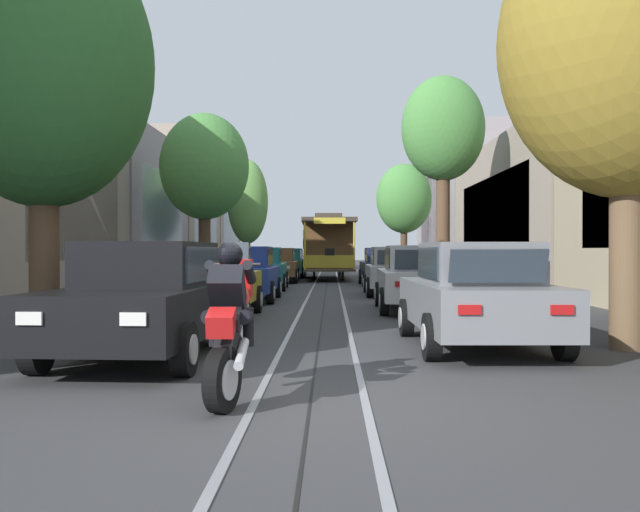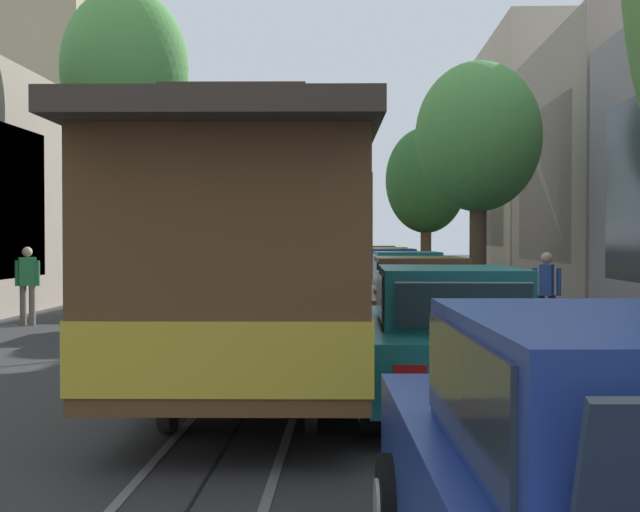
% 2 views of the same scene
% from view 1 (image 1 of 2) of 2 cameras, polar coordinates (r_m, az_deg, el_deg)
% --- Properties ---
extents(ground_plane, '(160.00, 160.00, 0.00)m').
position_cam_1_polar(ground_plane, '(27.15, 0.50, -2.64)').
color(ground_plane, '#38383A').
extents(trolley_track_rails, '(1.14, 59.12, 0.01)m').
position_cam_1_polar(trolley_track_rails, '(30.26, 0.55, -2.31)').
color(trolley_track_rails, gray).
rests_on(trolley_track_rails, ground).
extents(building_facade_left, '(5.98, 50.82, 10.53)m').
position_cam_1_polar(building_facade_left, '(31.58, -17.78, 5.59)').
color(building_facade_left, '#BCAD93').
rests_on(building_facade_left, ground).
extents(building_facade_right, '(5.81, 50.82, 10.19)m').
position_cam_1_polar(building_facade_right, '(30.08, 19.52, 6.07)').
color(building_facade_right, tan).
rests_on(building_facade_right, ground).
extents(parked_car_black_near_left, '(2.15, 4.42, 1.58)m').
position_cam_1_polar(parked_car_black_near_left, '(9.78, -13.97, -3.45)').
color(parked_car_black_near_left, black).
rests_on(parked_car_black_near_left, ground).
extents(parked_car_yellow_second_left, '(2.03, 4.37, 1.58)m').
position_cam_1_polar(parked_car_yellow_second_left, '(15.27, -9.02, -2.05)').
color(parked_car_yellow_second_left, gold).
rests_on(parked_car_yellow_second_left, ground).
extents(parked_car_blue_mid_left, '(2.01, 4.37, 1.58)m').
position_cam_1_polar(parked_car_blue_mid_left, '(20.44, -6.22, -1.41)').
color(parked_car_blue_mid_left, '#233D93').
rests_on(parked_car_blue_mid_left, ground).
extents(parked_car_teal_fourth_left, '(2.08, 4.40, 1.58)m').
position_cam_1_polar(parked_car_teal_fourth_left, '(26.38, -4.86, -0.99)').
color(parked_car_teal_fourth_left, '#196B70').
rests_on(parked_car_teal_fourth_left, ground).
extents(parked_car_brown_fifth_left, '(2.04, 4.38, 1.58)m').
position_cam_1_polar(parked_car_brown_fifth_left, '(32.20, -3.51, -0.73)').
color(parked_car_brown_fifth_left, brown).
rests_on(parked_car_brown_fifth_left, ground).
extents(parked_car_teal_sixth_left, '(2.00, 4.36, 1.58)m').
position_cam_1_polar(parked_car_teal_sixth_left, '(37.38, -2.76, -0.57)').
color(parked_car_teal_sixth_left, '#196B70').
rests_on(parked_car_teal_sixth_left, ground).
extents(parked_car_blue_far_left, '(2.13, 4.42, 1.58)m').
position_cam_1_polar(parked_car_blue_far_left, '(43.20, -2.44, -0.43)').
color(parked_car_blue_far_left, '#233D93').
rests_on(parked_car_blue_far_left, ground).
extents(parked_car_grey_near_right, '(2.05, 4.38, 1.58)m').
position_cam_1_polar(parked_car_grey_near_right, '(10.78, 12.65, -3.09)').
color(parked_car_grey_near_right, slate).
rests_on(parked_car_grey_near_right, ground).
extents(parked_car_white_second_right, '(2.07, 4.39, 1.58)m').
position_cam_1_polar(parked_car_white_second_right, '(17.05, 8.02, -1.79)').
color(parked_car_white_second_right, silver).
rests_on(parked_car_white_second_right, ground).
extents(parked_car_silver_mid_right, '(2.04, 4.38, 1.58)m').
position_cam_1_polar(parked_car_silver_mid_right, '(22.95, 6.16, -1.21)').
color(parked_car_silver_mid_right, '#B7B7BC').
rests_on(parked_car_silver_mid_right, ground).
extents(parked_car_navy_fourth_right, '(2.04, 4.38, 1.58)m').
position_cam_1_polar(parked_car_navy_fourth_right, '(29.35, 5.24, -0.85)').
color(parked_car_navy_fourth_right, '#19234C').
rests_on(parked_car_navy_fourth_right, ground).
extents(street_tree_kerb_left_near, '(3.40, 3.00, 6.58)m').
position_cam_1_polar(street_tree_kerb_left_near, '(12.02, -21.66, 14.15)').
color(street_tree_kerb_left_near, brown).
rests_on(street_tree_kerb_left_near, ground).
extents(street_tree_kerb_left_second, '(3.19, 3.01, 6.39)m').
position_cam_1_polar(street_tree_kerb_left_second, '(25.55, -9.43, 7.13)').
color(street_tree_kerb_left_second, '#4C3826').
rests_on(street_tree_kerb_left_second, ground).
extents(street_tree_kerb_left_mid, '(2.31, 1.89, 6.62)m').
position_cam_1_polar(street_tree_kerb_left_mid, '(39.92, -5.93, 4.38)').
color(street_tree_kerb_left_mid, brown).
rests_on(street_tree_kerb_left_mid, ground).
extents(street_tree_kerb_right_near, '(3.77, 3.13, 6.80)m').
position_cam_1_polar(street_tree_kerb_right_near, '(11.58, 23.85, 15.47)').
color(street_tree_kerb_right_near, brown).
rests_on(street_tree_kerb_right_near, ground).
extents(street_tree_kerb_right_second, '(3.12, 2.50, 8.00)m').
position_cam_1_polar(street_tree_kerb_right_second, '(26.86, 10.03, 9.94)').
color(street_tree_kerb_right_second, brown).
rests_on(street_tree_kerb_right_second, ground).
extents(street_tree_kerb_right_mid, '(3.21, 2.74, 6.51)m').
position_cam_1_polar(street_tree_kerb_right_mid, '(40.88, 6.88, 4.63)').
color(street_tree_kerb_right_mid, '#4C3826').
rests_on(street_tree_kerb_right_mid, ground).
extents(cable_car_trolley, '(2.80, 9.17, 3.28)m').
position_cam_1_polar(cable_car_trolley, '(36.37, 0.61, 0.76)').
color(cable_car_trolley, brown).
rests_on(cable_car_trolley, ground).
extents(motorcycle_with_rider, '(0.55, 1.95, 1.55)m').
position_cam_1_polar(motorcycle_with_rider, '(6.92, -7.32, -4.89)').
color(motorcycle_with_rider, black).
rests_on(motorcycle_with_rider, ground).
extents(pedestrian_on_left_pavement, '(0.55, 0.23, 1.60)m').
position_cam_1_polar(pedestrian_on_left_pavement, '(33.84, 10.87, -0.51)').
color(pedestrian_on_left_pavement, '#4C4233').
rests_on(pedestrian_on_left_pavement, ground).
extents(pedestrian_on_right_pavement, '(0.55, 0.42, 1.64)m').
position_cam_1_polar(pedestrian_on_right_pavement, '(30.96, -8.41, -0.55)').
color(pedestrian_on_right_pavement, '#282D38').
rests_on(pedestrian_on_right_pavement, ground).
extents(pedestrian_crossing_far, '(0.55, 0.36, 1.71)m').
position_cam_1_polar(pedestrian_crossing_far, '(28.99, 12.34, -0.53)').
color(pedestrian_crossing_far, slate).
rests_on(pedestrian_crossing_far, ground).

